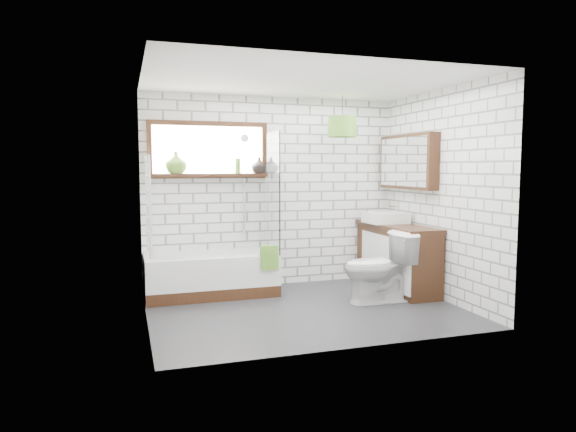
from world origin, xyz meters
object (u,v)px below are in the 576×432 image
object	(u,v)px
vanity	(397,257)
pendant	(342,127)
toilet	(379,267)
basin	(386,217)
bathtub	(211,275)

from	to	relation	value
vanity	pendant	bearing A→B (deg)	156.03
pendant	toilet	bearing A→B (deg)	-81.60
vanity	basin	size ratio (longest dim) A/B	2.95
bathtub	vanity	distance (m)	2.39
bathtub	vanity	size ratio (longest dim) A/B	1.08
bathtub	basin	world-z (taller)	basin
vanity	pendant	size ratio (longest dim) A/B	4.11
toilet	pendant	xyz separation A→B (m)	(-0.12, 0.82, 1.68)
toilet	pendant	world-z (taller)	pendant
bathtub	toilet	size ratio (longest dim) A/B	1.92
bathtub	basin	size ratio (longest dim) A/B	3.19
basin	toilet	size ratio (longest dim) A/B	0.60
vanity	toilet	bearing A→B (deg)	-135.86
basin	pendant	world-z (taller)	pendant
vanity	basin	xyz separation A→B (m)	(-0.06, 0.21, 0.50)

